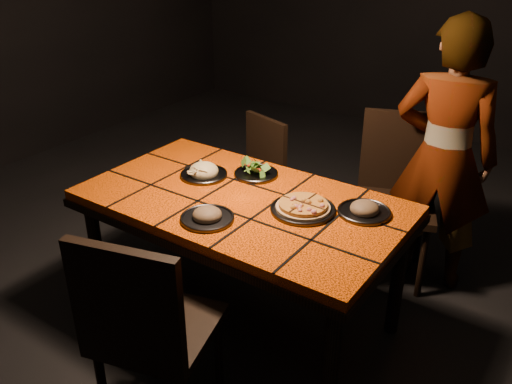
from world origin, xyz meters
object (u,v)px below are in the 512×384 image
Objects in this scene: chair_near at (146,326)px; chair_far_left at (255,172)px; dining_table at (242,212)px; plate_pasta at (204,172)px; chair_far_right at (396,186)px; plate_pizza at (303,208)px; diner at (444,158)px.

chair_near is 1.70m from chair_far_left.
plate_pasta is (-0.32, 0.09, 0.10)m from dining_table.
chair_near is at bearing -122.85° from chair_far_right.
plate_pizza is at bearing -121.31° from chair_far_right.
chair_near is at bearing -63.81° from plate_pasta.
chair_near is at bearing -102.36° from plate_pizza.
chair_far_right is (0.46, 0.93, -0.10)m from dining_table.
diner is (0.24, 0.05, 0.22)m from chair_far_right.
chair_far_right reaches higher than plate_pasta.
chair_far_left is at bearing 137.23° from plate_pizza.
diner is 1.35m from plate_pasta.
chair_far_left reaches higher than dining_table.
dining_table is at bearing -16.15° from plate_pasta.
chair_far_right is (0.92, 0.15, 0.09)m from chair_far_left.
plate_pizza reaches higher than dining_table.
plate_pasta reaches higher than plate_pizza.
chair_far_right is (0.33, 1.74, 0.00)m from chair_near.
chair_far_right is 0.90m from plate_pizza.
dining_table is at bearing -43.48° from chair_far_left.
diner reaches higher than chair_near.
chair_near reaches higher than plate_pasta.
chair_far_left is at bearing 167.45° from chair_far_right.
chair_far_right is at bearing 2.22° from diner.
chair_near is 0.92m from plate_pizza.
chair_far_right is at bearing 46.93° from plate_pasta.
chair_near reaches higher than dining_table.
diner is (0.70, 0.97, 0.12)m from dining_table.
diner is 6.25× the size of plate_pasta.
plate_pasta is at bearing -62.68° from chair_far_left.
chair_far_right is 3.20× the size of plate_pizza.
chair_far_right is at bearing 63.62° from dining_table.
plate_pasta is at bearing -155.06° from chair_far_right.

